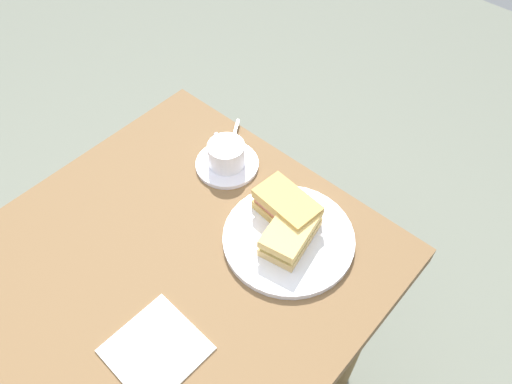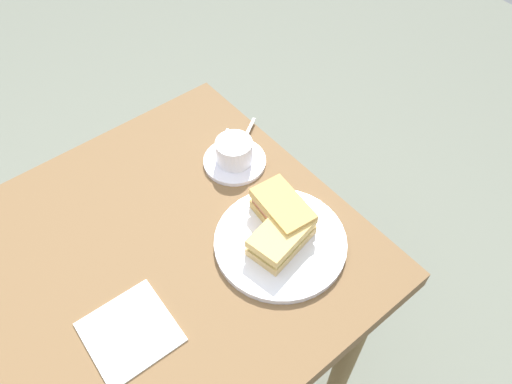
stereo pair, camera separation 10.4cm
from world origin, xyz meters
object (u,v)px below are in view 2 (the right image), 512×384
object	(u,v)px
sandwich_back	(282,211)
spoon	(245,136)
coffee_saucer	(235,161)
napkin	(130,332)
dining_table	(50,349)
coffee_cup	(234,150)
sandwich_front	(281,237)
sandwich_plate	(280,242)

from	to	relation	value
sandwich_back	spoon	size ratio (longest dim) A/B	1.55
coffee_saucer	napkin	world-z (taller)	coffee_saucer
coffee_saucer	napkin	bearing A→B (deg)	27.66
dining_table	coffee_cup	world-z (taller)	coffee_cup
sandwich_front	sandwich_back	world-z (taller)	sandwich_back
coffee_cup	sandwich_front	bearing A→B (deg)	73.76
sandwich_plate	napkin	bearing A→B (deg)	-4.72
spoon	sandwich_plate	bearing A→B (deg)	65.03
sandwich_back	spoon	bearing A→B (deg)	-111.22
coffee_saucer	napkin	xyz separation A→B (m)	(0.39, 0.21, -0.00)
sandwich_front	coffee_cup	xyz separation A→B (m)	(-0.07, -0.24, 0.00)
dining_table	sandwich_front	bearing A→B (deg)	162.33
sandwich_plate	sandwich_back	world-z (taller)	sandwich_back
sandwich_plate	spoon	bearing A→B (deg)	-114.97
sandwich_front	sandwich_back	size ratio (longest dim) A/B	1.01
dining_table	coffee_cup	xyz separation A→B (m)	(-0.53, -0.10, 0.12)
dining_table	spoon	bearing A→B (deg)	-166.84
sandwich_back	napkin	world-z (taller)	sandwich_back
dining_table	coffee_cup	distance (m)	0.55
dining_table	coffee_saucer	bearing A→B (deg)	-169.59
coffee_cup	napkin	size ratio (longest dim) A/B	0.70
dining_table	sandwich_back	world-z (taller)	sandwich_back
sandwich_front	sandwich_back	xyz separation A→B (m)	(-0.04, -0.04, 0.00)
dining_table	spoon	xyz separation A→B (m)	(-0.59, -0.14, 0.10)
dining_table	sandwich_front	world-z (taller)	sandwich_front
sandwich_front	napkin	distance (m)	0.33
dining_table	coffee_saucer	xyz separation A→B (m)	(-0.53, -0.10, 0.09)
dining_table	sandwich_back	distance (m)	0.52
sandwich_back	sandwich_front	bearing A→B (deg)	46.33
napkin	coffee_cup	bearing A→B (deg)	-152.21
spoon	coffee_saucer	bearing A→B (deg)	32.70
sandwich_front	dining_table	bearing A→B (deg)	-17.67
sandwich_plate	spoon	world-z (taller)	spoon
dining_table	spoon	distance (m)	0.61
sandwich_plate	coffee_saucer	size ratio (longest dim) A/B	1.86
sandwich_front	spoon	world-z (taller)	sandwich_front
sandwich_back	spoon	world-z (taller)	sandwich_back
coffee_saucer	spoon	bearing A→B (deg)	-147.30
sandwich_back	coffee_cup	bearing A→B (deg)	-98.27
spoon	napkin	size ratio (longest dim) A/B	0.59
spoon	sandwich_front	bearing A→B (deg)	64.54
sandwich_back	napkin	size ratio (longest dim) A/B	0.92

